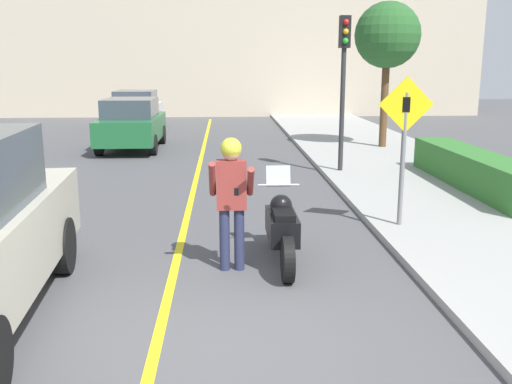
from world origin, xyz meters
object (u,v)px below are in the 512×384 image
(motorcycle, at_px, (282,228))
(crossing_sign, at_px, (404,137))
(street_tree, at_px, (388,36))
(parked_car_silver, at_px, (137,110))
(person_biker, at_px, (231,189))
(traffic_light, at_px, (344,65))
(parked_car_green, at_px, (132,124))

(motorcycle, height_order, crossing_sign, crossing_sign)
(street_tree, xyz_separation_m, parked_car_silver, (-8.92, 6.36, -2.77))
(motorcycle, distance_m, person_biker, 1.00)
(motorcycle, relative_size, street_tree, 0.47)
(street_tree, bearing_deg, traffic_light, -118.13)
(person_biker, relative_size, crossing_sign, 0.74)
(parked_car_green, height_order, parked_car_silver, same)
(parked_car_silver, bearing_deg, crossing_sign, -66.82)
(motorcycle, bearing_deg, street_tree, 67.59)
(parked_car_green, bearing_deg, parked_car_silver, 96.84)
(motorcycle, height_order, traffic_light, traffic_light)
(traffic_light, xyz_separation_m, street_tree, (2.24, 4.18, 0.88))
(crossing_sign, xyz_separation_m, parked_car_silver, (-6.67, 15.59, -0.75))
(traffic_light, distance_m, parked_car_silver, 12.63)
(crossing_sign, distance_m, parked_car_green, 11.52)
(traffic_light, xyz_separation_m, parked_car_green, (-5.99, 4.77, -1.90))
(street_tree, bearing_deg, crossing_sign, -103.68)
(person_biker, xyz_separation_m, street_tree, (5.10, 10.93, 2.49))
(person_biker, bearing_deg, crossing_sign, 30.77)
(motorcycle, bearing_deg, traffic_light, 71.58)
(person_biker, height_order, traffic_light, traffic_light)
(parked_car_silver, bearing_deg, person_biker, -77.53)
(motorcycle, relative_size, parked_car_green, 0.51)
(crossing_sign, bearing_deg, motorcycle, -146.64)
(traffic_light, relative_size, parked_car_silver, 0.90)
(crossing_sign, height_order, parked_car_silver, crossing_sign)
(street_tree, relative_size, parked_car_silver, 1.09)
(street_tree, xyz_separation_m, parked_car_green, (-8.23, 0.59, -2.77))
(street_tree, height_order, parked_car_silver, street_tree)
(motorcycle, xyz_separation_m, parked_car_silver, (-4.53, 17.00, 0.36))
(crossing_sign, distance_m, street_tree, 9.72)
(person_biker, xyz_separation_m, parked_car_green, (-3.13, 11.52, -0.28))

